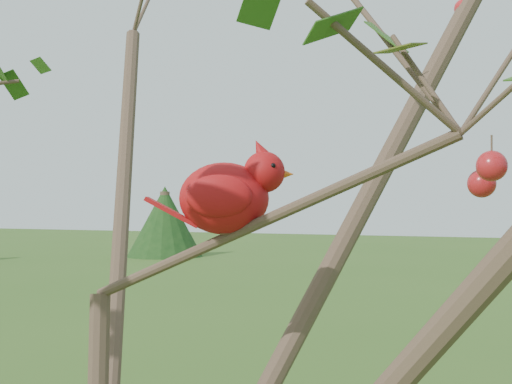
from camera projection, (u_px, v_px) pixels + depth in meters
crabapple_tree at (96, 193)px, 1.07m from camera, size 2.35×2.05×2.95m
cardinal at (229, 195)px, 1.11m from camera, size 0.23×0.15×0.16m
distant_trees at (482, 222)px, 22.23m from camera, size 39.72×15.78×2.93m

